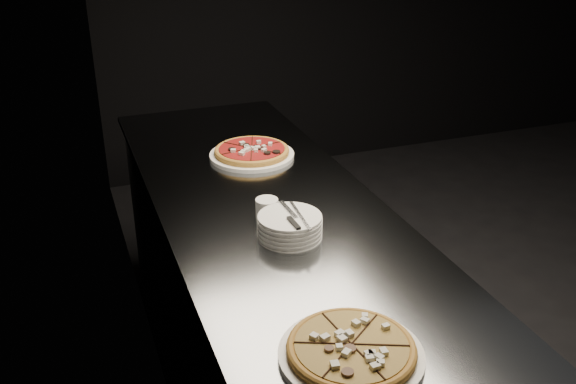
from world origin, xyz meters
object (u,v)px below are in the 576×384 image
object	(u,v)px
counter	(280,330)
ramekin	(267,208)
cutlery	(294,217)
pizza_mushroom	(351,350)
pizza_tomato	(252,152)
plate_stack	(290,226)

from	to	relation	value
counter	ramekin	xyz separation A→B (m)	(-0.04, 0.01, 0.49)
counter	cutlery	xyz separation A→B (m)	(-0.01, -0.16, 0.54)
pizza_mushroom	cutlery	xyz separation A→B (m)	(0.07, 0.56, 0.06)
pizza_tomato	pizza_mushroom	bearing A→B (deg)	-97.12
pizza_mushroom	ramekin	distance (m)	0.73
counter	cutlery	distance (m)	0.56
pizza_mushroom	pizza_tomato	distance (m)	1.25
counter	plate_stack	xyz separation A→B (m)	(-0.02, -0.14, 0.50)
ramekin	cutlery	bearing A→B (deg)	-79.46
plate_stack	cutlery	bearing A→B (deg)	-62.38
pizza_tomato	counter	bearing A→B (deg)	-97.79
counter	plate_stack	bearing A→B (deg)	-96.60
counter	pizza_mushroom	bearing A→B (deg)	-96.64
pizza_tomato	plate_stack	xyz separation A→B (m)	(-0.09, -0.66, 0.02)
cutlery	pizza_tomato	bearing A→B (deg)	81.23
counter	pizza_tomato	size ratio (longest dim) A/B	6.95
cutlery	ramekin	size ratio (longest dim) A/B	2.83
pizza_mushroom	plate_stack	xyz separation A→B (m)	(0.07, 0.57, 0.02)
counter	ramekin	world-z (taller)	ramekin
pizza_tomato	ramekin	xyz separation A→B (m)	(-0.11, -0.51, 0.01)
pizza_mushroom	cutlery	world-z (taller)	cutlery
counter	pizza_tomato	world-z (taller)	pizza_tomato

